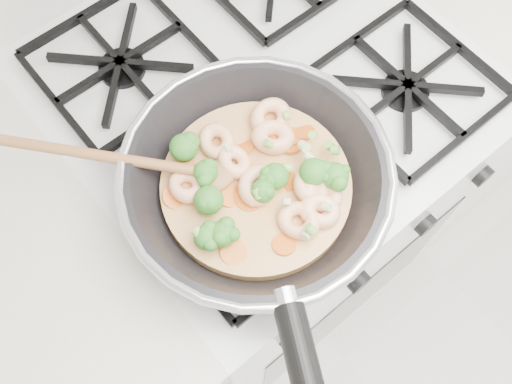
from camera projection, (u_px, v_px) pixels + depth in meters
stove at (260, 198)px, 1.27m from camera, size 0.60×0.60×0.92m
counter_right at (500, 17)px, 1.48m from camera, size 1.00×0.60×0.90m
skillet at (257, 185)px, 0.73m from camera, size 0.41×0.58×0.09m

